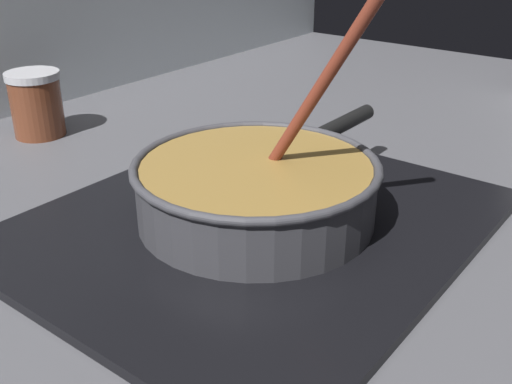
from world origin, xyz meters
name	(u,v)px	position (x,y,z in m)	size (l,w,h in m)	color
ground	(317,324)	(0.00, 0.00, -0.02)	(2.40, 1.60, 0.04)	#4C4C51
hob_plate	(256,222)	(0.10, 0.15, 0.01)	(0.56, 0.48, 0.01)	black
burner_ring	(256,215)	(0.10, 0.15, 0.02)	(0.21, 0.21, 0.01)	#592D0C
spare_burner	(331,171)	(0.27, 0.15, 0.01)	(0.12, 0.12, 0.01)	#262628
cooking_pan	(257,188)	(0.10, 0.15, 0.05)	(0.42, 0.30, 0.28)	#38383D
condiment_jar	(36,104)	(0.13, 0.65, 0.06)	(0.09, 0.09, 0.11)	brown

